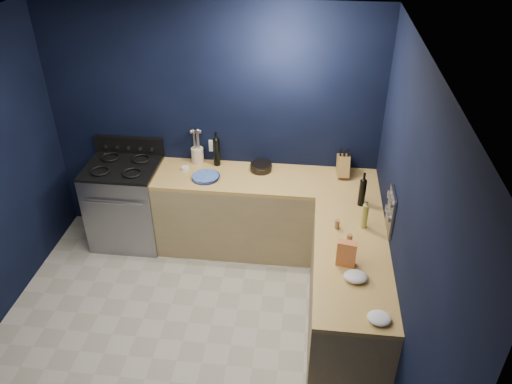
# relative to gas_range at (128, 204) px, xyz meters

# --- Properties ---
(floor) EXTENTS (3.50, 3.50, 0.02)m
(floor) POSITION_rel_gas_range_xyz_m (0.93, -1.42, -0.47)
(floor) COLOR #ACA898
(floor) RESTS_ON ground
(ceiling) EXTENTS (3.50, 3.50, 0.02)m
(ceiling) POSITION_rel_gas_range_xyz_m (0.93, -1.42, 2.15)
(ceiling) COLOR silver
(ceiling) RESTS_ON ground
(wall_back) EXTENTS (3.50, 0.02, 2.60)m
(wall_back) POSITION_rel_gas_range_xyz_m (0.93, 0.34, 0.84)
(wall_back) COLOR black
(wall_back) RESTS_ON ground
(wall_right) EXTENTS (0.02, 3.50, 2.60)m
(wall_right) POSITION_rel_gas_range_xyz_m (2.69, -1.42, 0.84)
(wall_right) COLOR black
(wall_right) RESTS_ON ground
(cab_back) EXTENTS (2.30, 0.63, 0.86)m
(cab_back) POSITION_rel_gas_range_xyz_m (1.53, 0.02, -0.03)
(cab_back) COLOR #A0895C
(cab_back) RESTS_ON floor
(top_back) EXTENTS (2.30, 0.63, 0.04)m
(top_back) POSITION_rel_gas_range_xyz_m (1.53, 0.02, 0.42)
(top_back) COLOR olive
(top_back) RESTS_ON cab_back
(cab_right) EXTENTS (0.63, 1.67, 0.86)m
(cab_right) POSITION_rel_gas_range_xyz_m (2.37, -1.13, -0.03)
(cab_right) COLOR #A0895C
(cab_right) RESTS_ON floor
(top_right) EXTENTS (0.63, 1.67, 0.04)m
(top_right) POSITION_rel_gas_range_xyz_m (2.37, -1.13, 0.42)
(top_right) COLOR olive
(top_right) RESTS_ON cab_right
(gas_range) EXTENTS (0.76, 0.66, 0.92)m
(gas_range) POSITION_rel_gas_range_xyz_m (0.00, 0.00, 0.00)
(gas_range) COLOR gray
(gas_range) RESTS_ON floor
(oven_door) EXTENTS (0.59, 0.02, 0.42)m
(oven_door) POSITION_rel_gas_range_xyz_m (0.00, -0.32, -0.01)
(oven_door) COLOR black
(oven_door) RESTS_ON gas_range
(cooktop) EXTENTS (0.76, 0.66, 0.03)m
(cooktop) POSITION_rel_gas_range_xyz_m (0.00, 0.00, 0.48)
(cooktop) COLOR black
(cooktop) RESTS_ON gas_range
(backguard) EXTENTS (0.76, 0.06, 0.20)m
(backguard) POSITION_rel_gas_range_xyz_m (0.00, 0.30, 0.58)
(backguard) COLOR black
(backguard) RESTS_ON gas_range
(spice_panel) EXTENTS (0.02, 0.28, 0.38)m
(spice_panel) POSITION_rel_gas_range_xyz_m (2.67, -0.87, 0.72)
(spice_panel) COLOR gray
(spice_panel) RESTS_ON wall_right
(wall_outlet) EXTENTS (0.09, 0.02, 0.13)m
(wall_outlet) POSITION_rel_gas_range_xyz_m (0.93, 0.32, 0.62)
(wall_outlet) COLOR white
(wall_outlet) RESTS_ON wall_back
(plate_stack) EXTENTS (0.30, 0.30, 0.03)m
(plate_stack) POSITION_rel_gas_range_xyz_m (0.91, -0.07, 0.46)
(plate_stack) COLOR #3547AF
(plate_stack) RESTS_ON top_back
(ramekin) EXTENTS (0.09, 0.09, 0.03)m
(ramekin) POSITION_rel_gas_range_xyz_m (0.67, 0.09, 0.46)
(ramekin) COLOR white
(ramekin) RESTS_ON top_back
(utensil_crock) EXTENTS (0.16, 0.16, 0.17)m
(utensil_crock) POSITION_rel_gas_range_xyz_m (0.76, 0.27, 0.52)
(utensil_crock) COLOR beige
(utensil_crock) RESTS_ON top_back
(wine_bottle_back) EXTENTS (0.10, 0.10, 0.30)m
(wine_bottle_back) POSITION_rel_gas_range_xyz_m (0.98, 0.23, 0.59)
(wine_bottle_back) COLOR black
(wine_bottle_back) RESTS_ON top_back
(lemon_basket) EXTENTS (0.29, 0.29, 0.08)m
(lemon_basket) POSITION_rel_gas_range_xyz_m (1.47, 0.16, 0.48)
(lemon_basket) COLOR black
(lemon_basket) RESTS_ON top_back
(knife_block) EXTENTS (0.13, 0.26, 0.27)m
(knife_block) POSITION_rel_gas_range_xyz_m (2.32, 0.17, 0.55)
(knife_block) COLOR olive
(knife_block) RESTS_ON top_back
(wine_bottle_right) EXTENTS (0.08, 0.08, 0.27)m
(wine_bottle_right) POSITION_rel_gas_range_xyz_m (2.48, -0.37, 0.57)
(wine_bottle_right) COLOR black
(wine_bottle_right) RESTS_ON top_right
(oil_bottle) EXTENTS (0.06, 0.06, 0.24)m
(oil_bottle) POSITION_rel_gas_range_xyz_m (2.48, -0.73, 0.56)
(oil_bottle) COLOR #A5A03D
(oil_bottle) RESTS_ON top_right
(spice_jar_near) EXTENTS (0.05, 0.05, 0.09)m
(spice_jar_near) POSITION_rel_gas_range_xyz_m (2.24, -0.78, 0.48)
(spice_jar_near) COLOR olive
(spice_jar_near) RESTS_ON top_right
(spice_jar_far) EXTENTS (0.06, 0.06, 0.09)m
(spice_jar_far) POSITION_rel_gas_range_xyz_m (2.34, -0.98, 0.49)
(spice_jar_far) COLOR olive
(spice_jar_far) RESTS_ON top_right
(crouton_bag) EXTENTS (0.16, 0.10, 0.22)m
(crouton_bag) POSITION_rel_gas_range_xyz_m (2.30, -1.26, 0.55)
(crouton_bag) COLOR red
(crouton_bag) RESTS_ON top_right
(towel_front) EXTENTS (0.23, 0.22, 0.06)m
(towel_front) POSITION_rel_gas_range_xyz_m (2.37, -1.43, 0.47)
(towel_front) COLOR white
(towel_front) RESTS_ON top_right
(towel_end) EXTENTS (0.18, 0.17, 0.05)m
(towel_end) POSITION_rel_gas_range_xyz_m (2.52, -1.84, 0.47)
(towel_end) COLOR white
(towel_end) RESTS_ON top_right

